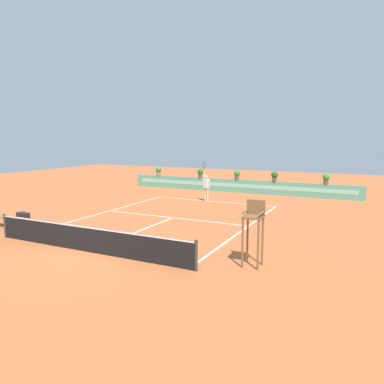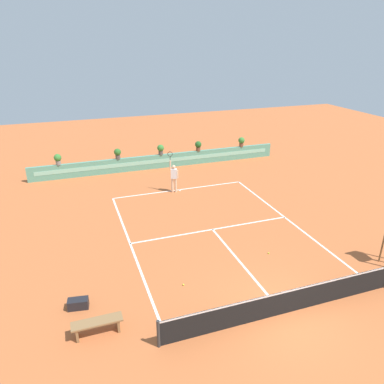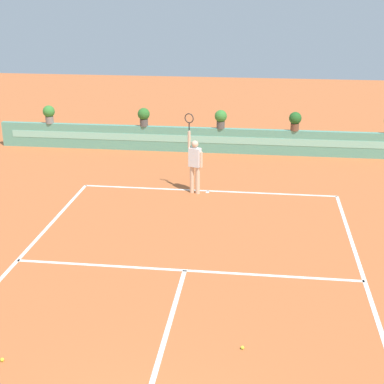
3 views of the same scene
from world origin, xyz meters
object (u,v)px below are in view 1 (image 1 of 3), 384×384
tennis_player (206,186)px  umpire_chair (254,225)px  tennis_ball_near_baseline (81,227)px  tennis_ball_mid_court (170,233)px  potted_plant_far_right (326,178)px  potted_plant_left (200,172)px  gear_bag (23,216)px  potted_plant_right (275,176)px  bench_courtside (4,219)px  potted_plant_far_left (158,171)px  potted_plant_centre (237,174)px

tennis_player → umpire_chair: bearing=-58.9°
tennis_player → tennis_ball_near_baseline: tennis_player is taller
tennis_ball_mid_court → umpire_chair: bearing=-27.3°
tennis_ball_mid_court → tennis_player: bearing=103.0°
umpire_chair → tennis_ball_mid_court: 5.10m
tennis_ball_mid_court → potted_plant_far_right: (4.99, 12.87, 1.38)m
potted_plant_left → potted_plant_far_right: same height
potted_plant_far_right → gear_bag: bearing=-133.6°
gear_bag → potted_plant_right: potted_plant_right is taller
umpire_chair → potted_plant_right: 15.41m
bench_courtside → umpire_chair: bearing=0.5°
potted_plant_left → potted_plant_far_left: (-3.92, 0.00, 0.00)m
tennis_ball_mid_court → potted_plant_centre: 13.02m
potted_plant_far_right → potted_plant_far_left: bearing=180.0°
potted_plant_far_right → potted_plant_left: bearing=180.0°
umpire_chair → potted_plant_right: umpire_chair is taller
umpire_chair → potted_plant_centre: size_ratio=2.96×
tennis_player → potted_plant_far_left: size_ratio=3.57×
umpire_chair → bench_courtside: (-11.96, -0.10, -0.97)m
potted_plant_left → bench_courtside: bearing=-101.4°
tennis_ball_mid_court → potted_plant_left: (-4.50, 12.87, 1.38)m
umpire_chair → potted_plant_far_right: 15.14m
potted_plant_far_left → tennis_player: bearing=-35.9°
tennis_player → bench_courtside: bearing=-118.5°
umpire_chair → bench_courtside: bearing=-179.5°
umpire_chair → potted_plant_far_right: bearing=87.7°
bench_courtside → potted_plant_far_right: 19.77m
gear_bag → potted_plant_left: bearing=75.3°
potted_plant_left → potted_plant_centre: 3.07m
potted_plant_right → potted_plant_far_right: size_ratio=1.00×
potted_plant_right → potted_plant_centre: same height
tennis_ball_near_baseline → potted_plant_far_left: bearing=107.0°
tennis_player → potted_plant_far_left: 8.09m
potted_plant_far_left → tennis_ball_mid_court: bearing=-56.8°
potted_plant_right → potted_plant_far_right: bearing=0.0°
tennis_player → potted_plant_centre: tennis_player is taller
potted_plant_left → potted_plant_right: size_ratio=1.00×
tennis_player → tennis_ball_mid_court: (1.88, -8.13, -1.02)m
potted_plant_far_left → potted_plant_centre: (6.99, 0.00, 0.00)m
bench_courtside → potted_plant_far_right: bearing=50.5°
gear_bag → potted_plant_far_right: bearing=46.4°
gear_bag → tennis_ball_near_baseline: bearing=-0.2°
tennis_ball_mid_court → potted_plant_centre: potted_plant_centre is taller
bench_courtside → tennis_ball_near_baseline: 3.67m
tennis_ball_near_baseline → potted_plant_far_left: (-4.19, 13.76, 1.38)m
potted_plant_right → potted_plant_far_left: bearing=180.0°
gear_bag → potted_plant_far_right: size_ratio=0.97×
potted_plant_right → gear_bag: bearing=-124.8°
tennis_player → tennis_ball_mid_court: size_ratio=38.01×
gear_bag → tennis_ball_near_baseline: 3.87m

